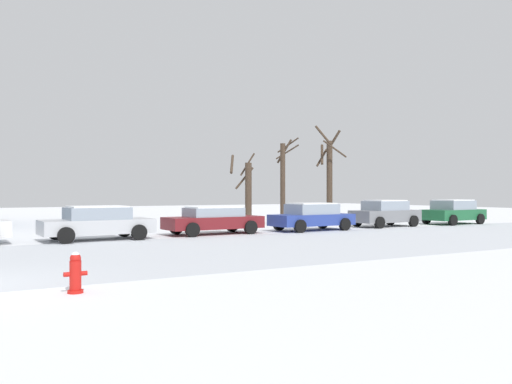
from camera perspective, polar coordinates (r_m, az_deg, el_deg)
fire_hydrant at (r=10.59m, az=-19.48°, el=-8.43°), size 0.44×0.30×0.80m
parked_car_silver at (r=21.94m, az=-17.28°, el=-3.26°), size 4.48×2.32×1.40m
parked_car_maroon at (r=23.92m, az=-4.75°, el=-3.10°), size 4.66×2.14×1.29m
parked_car_blue at (r=26.31m, az=6.26°, el=-2.72°), size 4.48×2.15×1.41m
parked_car_gray at (r=30.01m, az=14.20°, el=-2.30°), size 4.21×2.12×1.52m
parked_car_green at (r=33.76m, az=21.12°, el=-2.06°), size 4.13×2.27×1.51m
tree_far_left at (r=30.56m, az=3.04°, el=1.28°), size 1.22×1.36×5.27m
tree_far_mid at (r=32.88m, az=8.13°, el=1.86°), size 1.68×1.80×6.22m
tree_far_right at (r=29.51m, az=-1.03°, el=0.16°), size 2.01×1.79×4.27m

